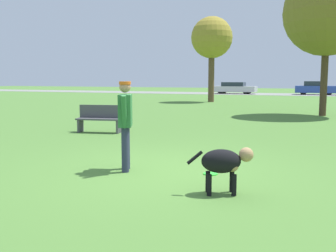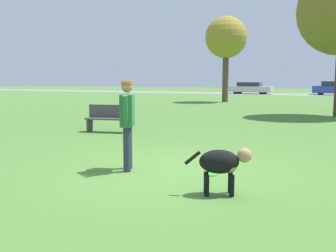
{
  "view_description": "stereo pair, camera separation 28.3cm",
  "coord_description": "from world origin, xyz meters",
  "px_view_note": "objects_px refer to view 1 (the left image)",
  "views": [
    {
      "loc": [
        2.71,
        -6.48,
        1.66
      ],
      "look_at": [
        0.39,
        -0.67,
        0.9
      ],
      "focal_mm": 42.0,
      "sensor_mm": 36.0,
      "label": 1
    },
    {
      "loc": [
        2.97,
        -6.37,
        1.66
      ],
      "look_at": [
        0.39,
        -0.67,
        0.9
      ],
      "focal_mm": 42.0,
      "sensor_mm": 36.0,
      "label": 2
    }
  ],
  "objects_px": {
    "tree_far_left": "(212,38)",
    "frisbee": "(210,174)",
    "park_bench": "(100,118)",
    "parked_car_blue": "(316,88)",
    "person": "(125,118)",
    "tree_mid_center": "(327,12)",
    "dog": "(224,162)",
    "parked_car_silver": "(234,88)"
  },
  "relations": [
    {
      "from": "frisbee",
      "to": "tree_far_left",
      "type": "distance_m",
      "value": 21.55
    },
    {
      "from": "person",
      "to": "tree_far_left",
      "type": "distance_m",
      "value": 21.31
    },
    {
      "from": "dog",
      "to": "park_bench",
      "type": "bearing_deg",
      "value": 113.94
    },
    {
      "from": "dog",
      "to": "parked_car_silver",
      "type": "height_order",
      "value": "parked_car_silver"
    },
    {
      "from": "tree_far_left",
      "to": "person",
      "type": "bearing_deg",
      "value": -78.62
    },
    {
      "from": "person",
      "to": "frisbee",
      "type": "relative_size",
      "value": 6.45
    },
    {
      "from": "dog",
      "to": "person",
      "type": "bearing_deg",
      "value": 137.14
    },
    {
      "from": "tree_mid_center",
      "to": "frisbee",
      "type": "bearing_deg",
      "value": -98.04
    },
    {
      "from": "frisbee",
      "to": "park_bench",
      "type": "xyz_separation_m",
      "value": [
        -4.62,
        3.91,
        0.44
      ]
    },
    {
      "from": "dog",
      "to": "tree_far_left",
      "type": "xyz_separation_m",
      "value": [
        -6.15,
        21.38,
        3.93
      ]
    },
    {
      "from": "parked_car_silver",
      "to": "park_bench",
      "type": "xyz_separation_m",
      "value": [
        2.6,
        -31.34,
        -0.17
      ]
    },
    {
      "from": "tree_mid_center",
      "to": "park_bench",
      "type": "xyz_separation_m",
      "value": [
        -6.34,
        -8.3,
        -4.02
      ]
    },
    {
      "from": "tree_mid_center",
      "to": "parked_car_blue",
      "type": "bearing_deg",
      "value": 91.91
    },
    {
      "from": "tree_far_left",
      "to": "frisbee",
      "type": "bearing_deg",
      "value": -74.46
    },
    {
      "from": "parked_car_blue",
      "to": "tree_far_left",
      "type": "bearing_deg",
      "value": -112.59
    },
    {
      "from": "frisbee",
      "to": "parked_car_silver",
      "type": "distance_m",
      "value": 35.98
    },
    {
      "from": "tree_far_left",
      "to": "park_bench",
      "type": "xyz_separation_m",
      "value": [
        1.04,
        -16.42,
        -3.94
      ]
    },
    {
      "from": "parked_car_blue",
      "to": "park_bench",
      "type": "height_order",
      "value": "parked_car_blue"
    },
    {
      "from": "tree_mid_center",
      "to": "tree_far_left",
      "type": "height_order",
      "value": "tree_mid_center"
    },
    {
      "from": "dog",
      "to": "park_bench",
      "type": "xyz_separation_m",
      "value": [
        -5.11,
        4.96,
        -0.01
      ]
    },
    {
      "from": "dog",
      "to": "tree_mid_center",
      "type": "distance_m",
      "value": 13.91
    },
    {
      "from": "dog",
      "to": "parked_car_silver",
      "type": "distance_m",
      "value": 37.11
    },
    {
      "from": "frisbee",
      "to": "parked_car_blue",
      "type": "distance_m",
      "value": 35.73
    },
    {
      "from": "dog",
      "to": "parked_car_silver",
      "type": "xyz_separation_m",
      "value": [
        -7.71,
        36.3,
        0.16
      ]
    },
    {
      "from": "dog",
      "to": "tree_far_left",
      "type": "distance_m",
      "value": 22.59
    },
    {
      "from": "dog",
      "to": "parked_car_blue",
      "type": "height_order",
      "value": "parked_car_blue"
    },
    {
      "from": "parked_car_silver",
      "to": "frisbee",
      "type": "bearing_deg",
      "value": -77.8
    },
    {
      "from": "frisbee",
      "to": "tree_far_left",
      "type": "xyz_separation_m",
      "value": [
        -5.65,
        20.33,
        4.38
      ]
    },
    {
      "from": "dog",
      "to": "tree_mid_center",
      "type": "xyz_separation_m",
      "value": [
        1.23,
        13.26,
        4.01
      ]
    },
    {
      "from": "tree_mid_center",
      "to": "park_bench",
      "type": "bearing_deg",
      "value": -127.38
    },
    {
      "from": "park_bench",
      "to": "parked_car_blue",
      "type": "bearing_deg",
      "value": 69.21
    },
    {
      "from": "dog",
      "to": "tree_mid_center",
      "type": "relative_size",
      "value": 0.15
    },
    {
      "from": "tree_mid_center",
      "to": "person",
      "type": "bearing_deg",
      "value": -104.49
    },
    {
      "from": "person",
      "to": "parked_car_blue",
      "type": "bearing_deg",
      "value": 152.89
    },
    {
      "from": "dog",
      "to": "parked_car_silver",
      "type": "bearing_deg",
      "value": 80.08
    },
    {
      "from": "tree_far_left",
      "to": "parked_car_blue",
      "type": "distance_m",
      "value": 17.14
    },
    {
      "from": "frisbee",
      "to": "parked_car_blue",
      "type": "bearing_deg",
      "value": 88.49
    },
    {
      "from": "person",
      "to": "parked_car_blue",
      "type": "relative_size",
      "value": 0.4
    },
    {
      "from": "parked_car_silver",
      "to": "person",
      "type": "bearing_deg",
      "value": -80.23
    },
    {
      "from": "parked_car_blue",
      "to": "frisbee",
      "type": "bearing_deg",
      "value": -90.89
    },
    {
      "from": "tree_mid_center",
      "to": "tree_far_left",
      "type": "xyz_separation_m",
      "value": [
        -7.38,
        8.12,
        -0.08
      ]
    },
    {
      "from": "parked_car_silver",
      "to": "tree_mid_center",
      "type": "bearing_deg",
      "value": -68.15
    }
  ]
}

